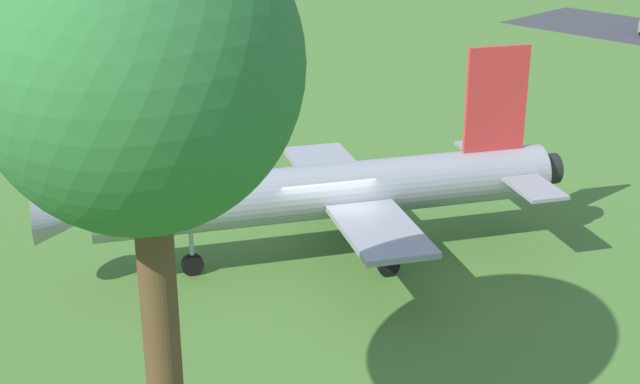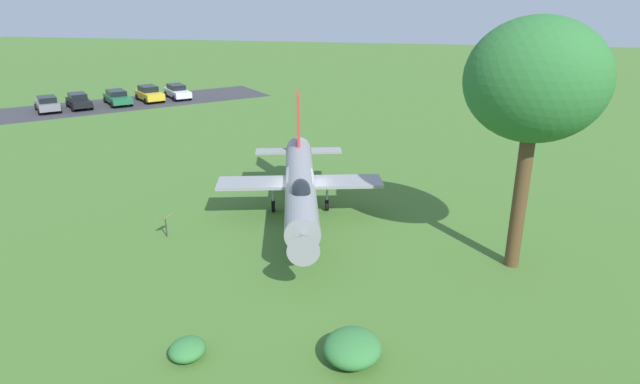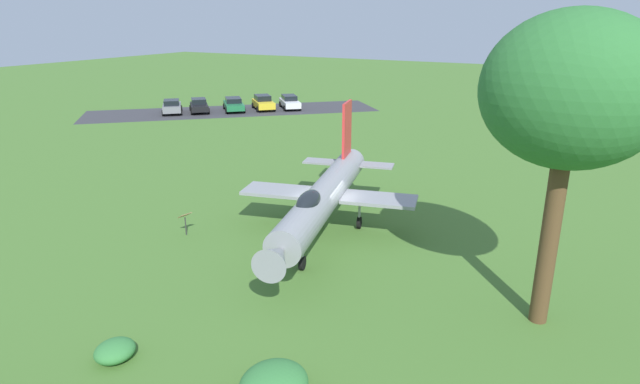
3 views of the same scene
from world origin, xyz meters
The scene contains 12 objects.
ground_plane centered at (0.00, 0.00, 0.00)m, with size 200.00×200.00×0.00m, color #47722D.
parking_strip centered at (-25.44, 25.88, 0.00)m, with size 31.75×8.00×0.00m, color #38383D.
display_jet centered at (0.08, -0.33, 2.09)m, with size 8.71×14.43×5.74m.
shade_tree centered at (10.08, -3.06, 7.88)m, with size 5.53×4.71×10.39m.
shrub_near_fence centered at (-1.10, -11.69, 0.30)m, with size 1.19×1.28×0.60m.
shrub_by_tree centered at (4.17, -10.79, 0.45)m, with size 1.87×2.07×0.89m.
info_plaque centered at (-5.91, -3.22, 0.85)m, with size 0.51×0.67×1.14m.
parked_car_white centered at (-20.75, 30.32, 0.77)m, with size 4.36×4.56×1.49m.
parked_car_yellow centered at (-22.99, 28.26, 0.82)m, with size 4.37×4.32×1.61m.
parked_car_green centered at (-25.42, 26.02, 0.75)m, with size 4.58×4.71×1.43m.
parked_car_black centered at (-28.19, 23.46, 0.76)m, with size 4.13×4.16×1.48m.
parked_car_gray centered at (-30.19, 21.39, 0.79)m, with size 4.08×4.22×1.53m.
Camera 2 is at (5.91, -25.34, 11.23)m, focal length 30.59 mm.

